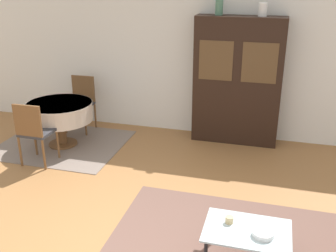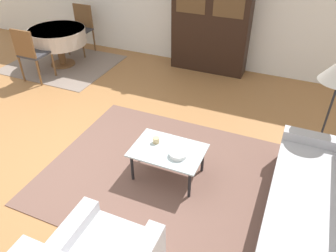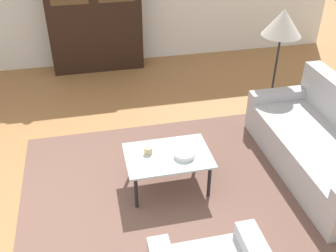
{
  "view_description": "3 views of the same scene",
  "coord_description": "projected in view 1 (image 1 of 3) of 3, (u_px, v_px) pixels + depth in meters",
  "views": [
    {
      "loc": [
        1.44,
        -3.08,
        2.78
      ],
      "look_at": [
        0.2,
        1.4,
        0.95
      ],
      "focal_mm": 42.0,
      "sensor_mm": 36.0,
      "label": 1
    },
    {
      "loc": [
        2.51,
        -2.51,
        2.86
      ],
      "look_at": [
        1.33,
        0.24,
        0.75
      ],
      "focal_mm": 35.0,
      "sensor_mm": 36.0,
      "label": 2
    },
    {
      "loc": [
        0.66,
        -2.8,
        2.77
      ],
      "look_at": [
        1.33,
        0.24,
        0.75
      ],
      "focal_mm": 42.0,
      "sensor_mm": 36.0,
      "label": 3
    }
  ],
  "objects": [
    {
      "name": "dining_rug",
      "position": [
        63.0,
        144.0,
        6.79
      ],
      "size": [
        2.07,
        1.74,
        0.01
      ],
      "color": "gray",
      "rests_on": "ground_plane"
    },
    {
      "name": "dining_chair_near",
      "position": [
        34.0,
        130.0,
        5.87
      ],
      "size": [
        0.44,
        0.44,
        0.99
      ],
      "color": "brown",
      "rests_on": "dining_rug"
    },
    {
      "name": "display_cabinet",
      "position": [
        237.0,
        81.0,
        6.57
      ],
      "size": [
        1.45,
        0.39,
        2.13
      ],
      "color": "black",
      "rests_on": "ground_plane"
    },
    {
      "name": "vase_tall",
      "position": [
        219.0,
        5.0,
        6.21
      ],
      "size": [
        0.12,
        0.12,
        0.31
      ],
      "color": "#4C7A60",
      "rests_on": "display_cabinet"
    },
    {
      "name": "vase_short",
      "position": [
        263.0,
        10.0,
        6.06
      ],
      "size": [
        0.14,
        0.14,
        0.2
      ],
      "color": "white",
      "rests_on": "display_cabinet"
    },
    {
      "name": "cup",
      "position": [
        229.0,
        220.0,
        3.97
      ],
      "size": [
        0.08,
        0.08,
        0.07
      ],
      "color": "tan",
      "rests_on": "coffee_table"
    },
    {
      "name": "coffee_table",
      "position": [
        247.0,
        233.0,
        3.88
      ],
      "size": [
        0.85,
        0.59,
        0.4
      ],
      "color": "black",
      "rests_on": "area_rug"
    },
    {
      "name": "dining_chair_far",
      "position": [
        81.0,
        100.0,
        7.24
      ],
      "size": [
        0.44,
        0.44,
        0.99
      ],
      "rotation": [
        0.0,
        0.0,
        3.14
      ],
      "color": "brown",
      "rests_on": "dining_rug"
    },
    {
      "name": "bowl",
      "position": [
        263.0,
        234.0,
        3.77
      ],
      "size": [
        0.21,
        0.21,
        0.05
      ],
      "color": "white",
      "rests_on": "coffee_table"
    },
    {
      "name": "wall_back",
      "position": [
        191.0,
        59.0,
        6.9
      ],
      "size": [
        10.0,
        0.06,
        2.7
      ],
      "color": "white",
      "rests_on": "ground_plane"
    },
    {
      "name": "dining_table",
      "position": [
        60.0,
        112.0,
        6.55
      ],
      "size": [
        1.09,
        1.09,
        0.75
      ],
      "color": "brown",
      "rests_on": "dining_rug"
    }
  ]
}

